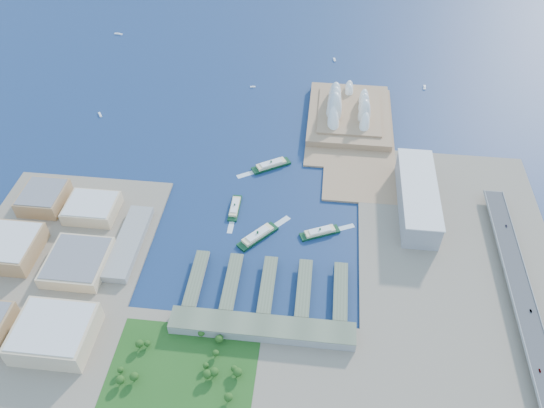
# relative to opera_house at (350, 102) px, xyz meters

# --- Properties ---
(ground) EXTENTS (3000.00, 3000.00, 0.00)m
(ground) POSITION_rel_opera_house_xyz_m (-105.00, -280.00, -32.00)
(ground) COLOR #0E2043
(ground) RESTS_ON ground
(west_land) EXTENTS (220.00, 390.00, 3.00)m
(west_land) POSITION_rel_opera_house_xyz_m (-355.00, -385.00, -30.50)
(west_land) COLOR gray
(west_land) RESTS_ON ground
(south_land) EXTENTS (720.00, 180.00, 3.00)m
(south_land) POSITION_rel_opera_house_xyz_m (-105.00, -490.00, -30.50)
(south_land) COLOR gray
(south_land) RESTS_ON ground
(east_land) EXTENTS (240.00, 500.00, 3.00)m
(east_land) POSITION_rel_opera_house_xyz_m (135.00, -330.00, -30.50)
(east_land) COLOR gray
(east_land) RESTS_ON ground
(peninsula) EXTENTS (135.00, 220.00, 3.00)m
(peninsula) POSITION_rel_opera_house_xyz_m (2.50, -20.00, -30.50)
(peninsula) COLOR #987553
(peninsula) RESTS_ON ground
(opera_house) EXTENTS (134.00, 180.00, 58.00)m
(opera_house) POSITION_rel_opera_house_xyz_m (0.00, 0.00, 0.00)
(opera_house) COLOR white
(opera_house) RESTS_ON peninsula
(toaster_building) EXTENTS (45.00, 155.00, 35.00)m
(toaster_building) POSITION_rel_opera_house_xyz_m (90.00, -200.00, -11.50)
(toaster_building) COLOR gray
(toaster_building) RESTS_ON east_land
(expressway) EXTENTS (26.00, 340.00, 11.85)m
(expressway) POSITION_rel_opera_house_xyz_m (195.00, -340.00, -23.07)
(expressway) COLOR gray
(expressway) RESTS_ON east_land
(west_buildings) EXTENTS (200.00, 280.00, 27.00)m
(west_buildings) POSITION_rel_opera_house_xyz_m (-355.00, -350.00, -15.50)
(west_buildings) COLOR #9F794F
(west_buildings) RESTS_ON west_land
(ferry_wharves) EXTENTS (184.00, 90.00, 9.30)m
(ferry_wharves) POSITION_rel_opera_house_xyz_m (-91.00, -355.00, -27.35)
(ferry_wharves) COLOR #545E47
(ferry_wharves) RESTS_ON ground
(terminal_building) EXTENTS (200.00, 28.00, 12.00)m
(terminal_building) POSITION_rel_opera_house_xyz_m (-90.00, -415.00, -23.00)
(terminal_building) COLOR gray
(terminal_building) RESTS_ON south_land
(park) EXTENTS (150.00, 110.00, 16.00)m
(park) POSITION_rel_opera_house_xyz_m (-165.00, -470.00, -21.00)
(park) COLOR #194714
(park) RESTS_ON south_land
(ferry_a) EXTENTS (12.52, 48.81, 9.22)m
(ferry_a) POSITION_rel_opera_house_xyz_m (-150.35, -228.38, -27.39)
(ferry_a) COLOR #0D361B
(ferry_a) RESTS_ON ground
(ferry_b) EXTENTS (57.44, 43.33, 11.03)m
(ferry_b) POSITION_rel_opera_house_xyz_m (-111.73, -135.22, -26.48)
(ferry_b) COLOR #0D361B
(ferry_b) RESTS_ON ground
(ferry_c) EXTENTS (50.20, 54.27, 11.16)m
(ferry_c) POSITION_rel_opera_house_xyz_m (-112.98, -276.78, -26.42)
(ferry_c) COLOR #0D361B
(ferry_c) RESTS_ON ground
(ferry_d) EXTENTS (52.89, 33.79, 9.85)m
(ferry_d) POSITION_rel_opera_house_xyz_m (-34.80, -261.44, -27.07)
(ferry_d) COLOR #0D361B
(ferry_d) RESTS_ON ground
(boat_a) EXTENTS (10.26, 13.34, 2.63)m
(boat_a) POSITION_rel_opera_house_xyz_m (-406.54, -35.16, -30.68)
(boat_a) COLOR white
(boat_a) RESTS_ON ground
(boat_b) EXTENTS (9.41, 4.72, 2.43)m
(boat_b) POSITION_rel_opera_house_xyz_m (-168.27, 77.77, -30.79)
(boat_b) COLOR white
(boat_b) RESTS_ON ground
(boat_c) EXTENTS (5.37, 13.75, 3.01)m
(boat_c) POSITION_rel_opera_house_xyz_m (132.40, 109.35, -30.49)
(boat_c) COLOR white
(boat_c) RESTS_ON ground
(boat_d) EXTENTS (17.24, 6.41, 2.85)m
(boat_d) POSITION_rel_opera_house_xyz_m (-468.06, 247.12, -30.58)
(boat_d) COLOR white
(boat_d) RESTS_ON ground
(boat_e) EXTENTS (5.17, 12.25, 2.92)m
(boat_e) POSITION_rel_opera_house_xyz_m (-27.84, 189.84, -30.54)
(boat_e) COLOR white
(boat_e) RESTS_ON ground
(car_a) EXTENTS (1.65, 4.09, 1.39)m
(car_a) POSITION_rel_opera_house_xyz_m (191.00, -436.76, -16.45)
(car_a) COLOR slate
(car_a) RESTS_ON expressway
(car_b) EXTENTS (1.46, 4.19, 1.38)m
(car_b) POSITION_rel_opera_house_xyz_m (199.00, -364.77, -16.46)
(car_b) COLOR slate
(car_b) RESTS_ON expressway
(car_c) EXTENTS (1.88, 4.63, 1.34)m
(car_c) POSITION_rel_opera_house_xyz_m (199.00, -235.65, -16.48)
(car_c) COLOR slate
(car_c) RESTS_ON expressway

